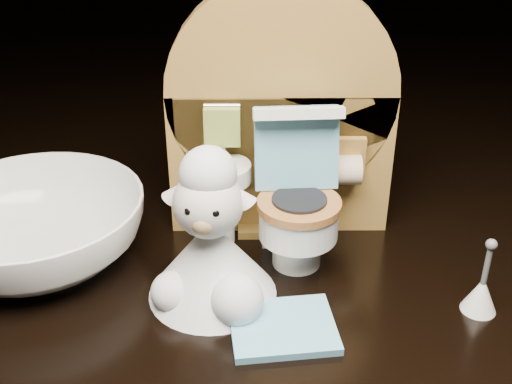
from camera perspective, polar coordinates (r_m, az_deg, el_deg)
backdrop_panel at (r=0.37m, az=2.10°, el=5.82°), size 0.13×0.05×0.15m
toy_toilet at (r=0.36m, az=3.60°, el=-1.16°), size 0.05×0.06×0.09m
bath_mat at (r=0.32m, az=2.41°, el=-11.93°), size 0.06×0.05×0.00m
toilet_brush at (r=0.34m, az=19.39°, el=-8.38°), size 0.02×0.02×0.04m
plush_lamb at (r=0.32m, az=-4.04°, el=-4.99°), size 0.07×0.07×0.09m
ceramic_bowl at (r=0.38m, az=-18.96°, el=-3.18°), size 0.15×0.15×0.04m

